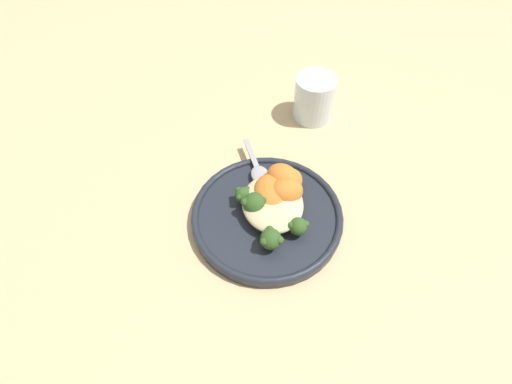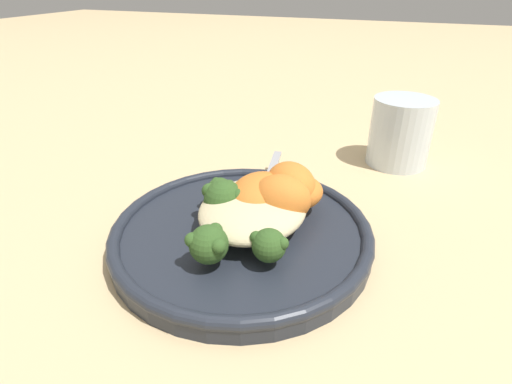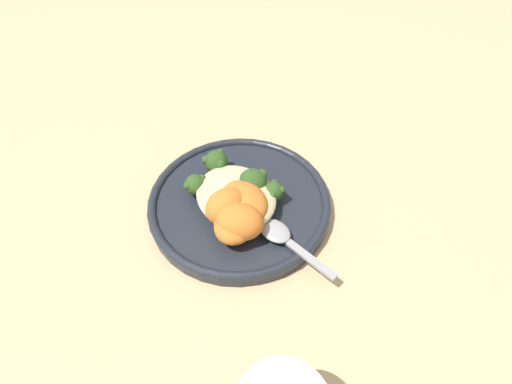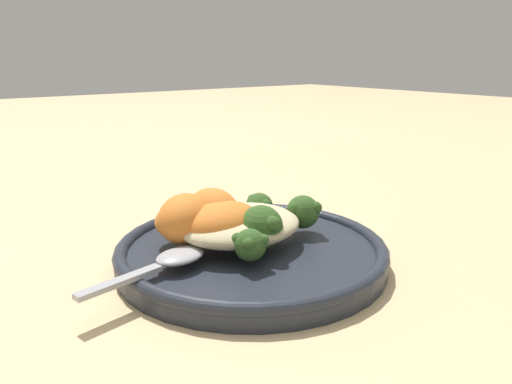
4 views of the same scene
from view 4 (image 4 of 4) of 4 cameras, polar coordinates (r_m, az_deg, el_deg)
The scene contains 12 objects.
ground_plane at distance 0.45m, azimuth -2.66°, elevation -8.23°, with size 4.00×4.00×0.00m, color #D6B784.
plate at distance 0.45m, azimuth -0.51°, elevation -6.82°, with size 0.24×0.24×0.02m.
quinoa_mound at distance 0.44m, azimuth -1.63°, elevation -3.85°, with size 0.11×0.10×0.03m, color beige.
broccoli_stalk_0 at distance 0.42m, azimuth -2.17°, elevation -5.05°, with size 0.04×0.10×0.03m.
broccoli_stalk_1 at distance 0.42m, azimuth 0.16°, elevation -4.05°, with size 0.04×0.08×0.04m.
broccoli_stalk_2 at distance 0.47m, azimuth 3.53°, elevation -2.75°, with size 0.10×0.05×0.03m.
broccoli_stalk_3 at distance 0.48m, azimuth -1.02°, elevation -2.56°, with size 0.10×0.05×0.03m.
sweet_potato_chunk_0 at distance 0.44m, azimuth -7.59°, elevation -3.49°, with size 0.06×0.05×0.03m, color orange.
sweet_potato_chunk_1 at distance 0.43m, azimuth -3.97°, elevation -3.50°, with size 0.07×0.06×0.04m, color orange.
sweet_potato_chunk_2 at distance 0.45m, azimuth -4.94°, elevation -2.34°, with size 0.05×0.04×0.04m, color orange.
sweet_potato_chunk_3 at distance 0.44m, azimuth -8.08°, elevation -3.04°, with size 0.06×0.05×0.04m, color orange.
spoon at distance 0.40m, azimuth -9.78°, elevation -7.68°, with size 0.11×0.04×0.01m.
Camera 4 is at (-0.23, -0.34, 0.18)m, focal length 35.00 mm.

